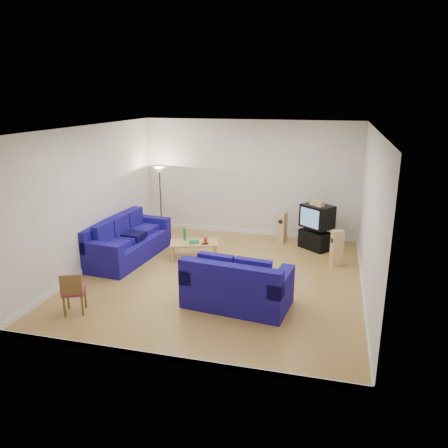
% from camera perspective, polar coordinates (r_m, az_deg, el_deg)
% --- Properties ---
extents(room, '(6.01, 6.51, 3.21)m').
position_cam_1_polar(room, '(9.11, -0.63, 1.98)').
color(room, olive).
rests_on(room, ground).
extents(sofa_three_seat, '(1.30, 2.60, 0.97)m').
position_cam_1_polar(sofa_three_seat, '(10.86, -12.73, -2.52)').
color(sofa_three_seat, '#0C0462').
rests_on(sofa_three_seat, ground).
extents(sofa_loveseat, '(2.05, 1.31, 0.96)m').
position_cam_1_polar(sofa_loveseat, '(8.24, 1.62, -8.36)').
color(sofa_loveseat, '#0C0462').
rests_on(sofa_loveseat, ground).
extents(coffee_table, '(1.25, 0.89, 0.41)m').
position_cam_1_polar(coffee_table, '(10.59, -3.94, -2.65)').
color(coffee_table, tan).
rests_on(coffee_table, ground).
extents(bottle, '(0.10, 0.10, 0.30)m').
position_cam_1_polar(bottle, '(10.68, -5.14, -1.36)').
color(bottle, '#197233').
rests_on(bottle, coffee_table).
extents(tissue_box, '(0.25, 0.21, 0.09)m').
position_cam_1_polar(tissue_box, '(10.47, -3.95, -2.31)').
color(tissue_box, green).
rests_on(tissue_box, coffee_table).
extents(red_canister, '(0.13, 0.13, 0.13)m').
position_cam_1_polar(red_canister, '(10.49, -2.42, -2.11)').
color(red_canister, red).
rests_on(red_canister, coffee_table).
extents(remote, '(0.17, 0.13, 0.02)m').
position_cam_1_polar(remote, '(10.40, -2.49, -2.61)').
color(remote, black).
rests_on(remote, coffee_table).
extents(tv_stand, '(0.88, 0.84, 0.48)m').
position_cam_1_polar(tv_stand, '(11.49, 11.77, -2.04)').
color(tv_stand, black).
rests_on(tv_stand, ground).
extents(av_receiver, '(0.50, 0.46, 0.09)m').
position_cam_1_polar(av_receiver, '(11.45, 11.69, -0.59)').
color(av_receiver, black).
rests_on(av_receiver, tv_stand).
extents(television, '(0.93, 0.90, 0.58)m').
position_cam_1_polar(television, '(11.34, 12.07, 1.00)').
color(television, black).
rests_on(television, av_receiver).
extents(centre_speaker, '(0.38, 0.36, 0.13)m').
position_cam_1_polar(centre_speaker, '(11.19, 12.06, 2.68)').
color(centre_speaker, tan).
rests_on(centre_speaker, television).
extents(speaker_left, '(0.25, 0.29, 0.83)m').
position_cam_1_polar(speaker_left, '(11.79, 7.60, -0.46)').
color(speaker_left, tan).
rests_on(speaker_left, ground).
extents(speaker_right, '(0.31, 0.28, 0.85)m').
position_cam_1_polar(speaker_right, '(10.41, 14.50, -3.10)').
color(speaker_right, tan).
rests_on(speaker_right, ground).
extents(floor_lamp, '(0.32, 0.32, 1.90)m').
position_cam_1_polar(floor_lamp, '(12.38, -8.40, 5.82)').
color(floor_lamp, black).
rests_on(floor_lamp, ground).
extents(dining_chair, '(0.50, 0.50, 0.80)m').
position_cam_1_polar(dining_chair, '(8.39, -19.11, -8.25)').
color(dining_chair, brown).
rests_on(dining_chair, ground).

